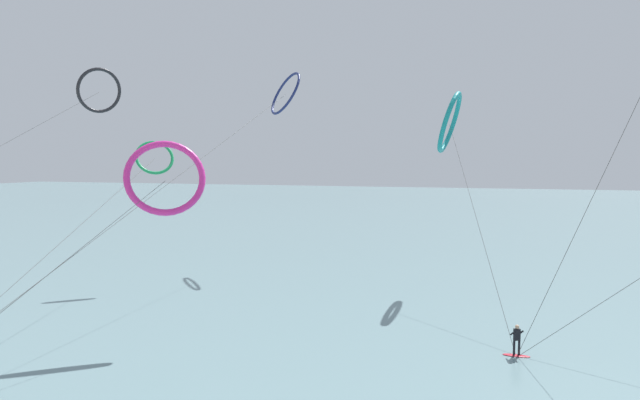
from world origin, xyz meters
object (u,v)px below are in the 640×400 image
at_px(kite_navy, 285,94).
at_px(kite_magenta, 165,178).
at_px(kite_teal, 450,122).
at_px(kite_emerald, 154,158).
at_px(surfer_crimson, 517,342).
at_px(kite_charcoal, 99,91).

xyz_separation_m(kite_navy, kite_magenta, (1.71, -24.20, -7.79)).
relative_size(kite_teal, kite_emerald, 0.65).
xyz_separation_m(surfer_crimson, kite_charcoal, (-37.88, 14.13, 16.37)).
relative_size(kite_teal, kite_charcoal, 0.52).
xyz_separation_m(surfer_crimson, kite_magenta, (-19.89, -2.16, 8.62)).
bearing_deg(kite_magenta, kite_navy, 58.96).
bearing_deg(kite_charcoal, kite_emerald, 91.43).
relative_size(surfer_crimson, kite_teal, 0.09).
bearing_deg(kite_teal, kite_magenta, -36.63).
bearing_deg(surfer_crimson, kite_magenta, 161.69).
distance_m(kite_magenta, kite_emerald, 14.80).
distance_m(surfer_crimson, kite_emerald, 31.87).
xyz_separation_m(kite_teal, kite_charcoal, (-33.11, -1.86, 3.62)).
bearing_deg(surfer_crimson, kite_teal, 82.12).
xyz_separation_m(kite_teal, kite_navy, (-16.83, 6.05, 3.66)).
height_order(kite_teal, kite_emerald, kite_teal).
height_order(kite_navy, kite_magenta, kite_navy).
distance_m(kite_charcoal, kite_navy, 18.10).
xyz_separation_m(surfer_crimson, kite_emerald, (-28.74, 9.64, 9.84)).
distance_m(kite_teal, kite_emerald, 24.96).
relative_size(kite_charcoal, kite_magenta, 2.05).
bearing_deg(kite_charcoal, kite_navy, 143.51).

